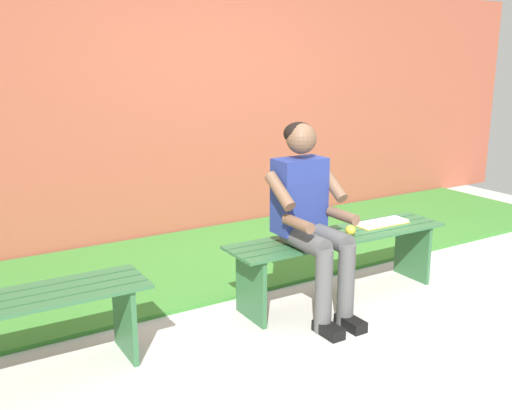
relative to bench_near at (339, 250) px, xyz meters
The scene contains 7 objects.
grass_strip 1.66m from the bench_near, 46.19° to the right, with size 9.00×1.65×0.03m, color #387A2D.
brick_wall 2.35m from the bench_near, 76.89° to the right, with size 9.50×0.24×2.36m, color #9E4C38.
bench_near is the anchor object (origin of this frame).
bench_far 2.25m from the bench_near, ahead, with size 1.56×0.41×0.48m.
person_seated 0.50m from the bench_near, 16.59° to the left, with size 0.50×0.69×1.28m.
apple 0.17m from the bench_near, 125.12° to the left, with size 0.07×0.07×0.07m, color gold.
book_open 0.44m from the bench_near, behind, with size 0.41×0.16×0.02m.
Camera 1 is at (2.58, 3.07, 1.71)m, focal length 41.31 mm.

